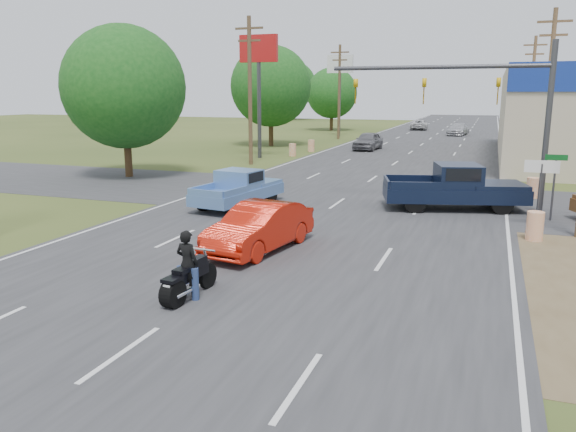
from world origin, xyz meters
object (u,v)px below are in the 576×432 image
at_px(rider, 187,267).
at_px(distant_car_white, 419,125).
at_px(blue_pickup, 240,188).
at_px(distant_car_grey, 368,141).
at_px(motorcycle, 187,281).
at_px(navy_pickup, 458,187).
at_px(distant_car_silver, 458,130).
at_px(red_convertible, 259,228).

distance_m(rider, distant_car_white, 68.25).
distance_m(rider, blue_pickup, 11.55).
bearing_deg(distant_car_grey, distant_car_white, 92.30).
height_order(motorcycle, distant_car_grey, distant_car_grey).
height_order(navy_pickup, distant_car_grey, navy_pickup).
distance_m(rider, distant_car_silver, 59.21).
distance_m(red_convertible, rider, 4.60).
distance_m(motorcycle, distant_car_white, 68.31).
xyz_separation_m(motorcycle, blue_pickup, (-3.65, 11.01, 0.34)).
relative_size(motorcycle, distant_car_grey, 0.47).
xyz_separation_m(distant_car_grey, distant_car_silver, (6.42, 21.16, -0.09)).
xyz_separation_m(motorcycle, distant_car_grey, (-3.61, 38.04, 0.30)).
xyz_separation_m(navy_pickup, distant_car_silver, (-2.64, 45.61, -0.29)).
relative_size(distant_car_grey, distant_car_white, 0.95).
bearing_deg(navy_pickup, red_convertible, -46.73).
distance_m(rider, navy_pickup, 14.59).
relative_size(distant_car_silver, distant_car_white, 0.99).
distance_m(navy_pickup, distant_car_grey, 26.08).
distance_m(distant_car_grey, distant_car_white, 30.21).
height_order(motorcycle, blue_pickup, blue_pickup).
bearing_deg(distant_car_silver, motorcycle, -84.30).
bearing_deg(distant_car_white, distant_car_grey, 84.22).
xyz_separation_m(rider, blue_pickup, (-3.65, 10.95, 0.01)).
bearing_deg(rider, distant_car_grey, -79.42).
distance_m(motorcycle, distant_car_grey, 38.21).
height_order(blue_pickup, navy_pickup, navy_pickup).
distance_m(red_convertible, motorcycle, 4.66).
relative_size(rider, blue_pickup, 0.32).
height_order(distant_car_silver, distant_car_white, distant_car_silver).
bearing_deg(distant_car_grey, motorcycle, -80.88).
height_order(red_convertible, distant_car_grey, distant_car_grey).
xyz_separation_m(distant_car_grey, distant_car_white, (0.74, 30.20, -0.11)).
bearing_deg(distant_car_silver, navy_pickup, -78.26).
bearing_deg(distant_car_white, distant_car_silver, 117.76).
xyz_separation_m(blue_pickup, navy_pickup, (9.10, 2.58, 0.17)).
xyz_separation_m(red_convertible, distant_car_grey, (-3.56, 33.39, 0.04)).
distance_m(navy_pickup, distant_car_white, 55.29).
bearing_deg(motorcycle, red_convertible, 95.68).
height_order(red_convertible, distant_car_silver, red_convertible).
bearing_deg(distant_car_grey, distant_car_silver, 76.82).
bearing_deg(distant_car_silver, rider, -84.30).
height_order(rider, distant_car_white, rider).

